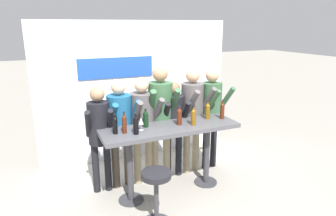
{
  "coord_description": "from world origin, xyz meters",
  "views": [
    {
      "loc": [
        -1.67,
        -3.7,
        2.45
      ],
      "look_at": [
        0.0,
        0.09,
        1.29
      ],
      "focal_mm": 32.0,
      "sensor_mm": 36.0,
      "label": 1
    }
  ],
  "objects_px": {
    "person_far_right": "(212,107)",
    "wine_bottle_5": "(208,111)",
    "person_center_right": "(174,119)",
    "wine_bottle_2": "(115,125)",
    "wine_bottle_3": "(222,110)",
    "wine_bottle_1": "(146,118)",
    "person_center_left": "(143,120)",
    "wine_bottle_6": "(136,124)",
    "wine_bottle_0": "(124,123)",
    "wine_bottle_7": "(193,116)",
    "tasting_table": "(171,138)",
    "bar_stool": "(156,190)",
    "person_left": "(120,122)",
    "wine_glass_0": "(141,121)",
    "person_far_left": "(99,128)",
    "person_right": "(192,109)",
    "wine_bottle_4": "(179,116)",
    "person_center": "(161,110)"
  },
  "relations": [
    {
      "from": "person_far_left",
      "to": "person_center_left",
      "type": "bearing_deg",
      "value": 9.12
    },
    {
      "from": "wine_bottle_0",
      "to": "wine_bottle_5",
      "type": "bearing_deg",
      "value": 4.0
    },
    {
      "from": "person_center_left",
      "to": "person_far_right",
      "type": "xyz_separation_m",
      "value": [
        1.23,
        0.01,
        0.06
      ]
    },
    {
      "from": "person_center_left",
      "to": "wine_bottle_1",
      "type": "height_order",
      "value": "person_center_left"
    },
    {
      "from": "tasting_table",
      "to": "person_center_right",
      "type": "distance_m",
      "value": 0.52
    },
    {
      "from": "person_right",
      "to": "person_left",
      "type": "bearing_deg",
      "value": 168.61
    },
    {
      "from": "person_center_right",
      "to": "wine_bottle_3",
      "type": "relative_size",
      "value": 5.34
    },
    {
      "from": "person_center_right",
      "to": "wine_bottle_0",
      "type": "height_order",
      "value": "person_center_right"
    },
    {
      "from": "wine_bottle_4",
      "to": "wine_bottle_2",
      "type": "bearing_deg",
      "value": 179.45
    },
    {
      "from": "wine_bottle_3",
      "to": "person_far_right",
      "type": "bearing_deg",
      "value": 79.64
    },
    {
      "from": "person_right",
      "to": "person_far_right",
      "type": "distance_m",
      "value": 0.36
    },
    {
      "from": "person_far_right",
      "to": "wine_bottle_1",
      "type": "bearing_deg",
      "value": -177.37
    },
    {
      "from": "person_center_left",
      "to": "person_center_right",
      "type": "relative_size",
      "value": 1.06
    },
    {
      "from": "wine_bottle_3",
      "to": "wine_bottle_7",
      "type": "distance_m",
      "value": 0.56
    },
    {
      "from": "wine_bottle_2",
      "to": "wine_bottle_5",
      "type": "distance_m",
      "value": 1.47
    },
    {
      "from": "wine_bottle_7",
      "to": "wine_bottle_2",
      "type": "bearing_deg",
      "value": 174.95
    },
    {
      "from": "person_center",
      "to": "wine_bottle_7",
      "type": "relative_size",
      "value": 6.67
    },
    {
      "from": "wine_bottle_1",
      "to": "wine_bottle_2",
      "type": "distance_m",
      "value": 0.48
    },
    {
      "from": "person_far_right",
      "to": "wine_bottle_5",
      "type": "relative_size",
      "value": 6.17
    },
    {
      "from": "bar_stool",
      "to": "wine_bottle_3",
      "type": "distance_m",
      "value": 1.67
    },
    {
      "from": "person_center_left",
      "to": "person_center_right",
      "type": "distance_m",
      "value": 0.53
    },
    {
      "from": "tasting_table",
      "to": "wine_bottle_4",
      "type": "xyz_separation_m",
      "value": [
        0.15,
        0.02,
        0.31
      ]
    },
    {
      "from": "wine_bottle_1",
      "to": "person_center_left",
      "type": "bearing_deg",
      "value": 79.6
    },
    {
      "from": "person_far_left",
      "to": "wine_bottle_5",
      "type": "relative_size",
      "value": 5.65
    },
    {
      "from": "person_far_right",
      "to": "wine_bottle_0",
      "type": "bearing_deg",
      "value": -176.27
    },
    {
      "from": "person_center_right",
      "to": "person_far_right",
      "type": "distance_m",
      "value": 0.72
    },
    {
      "from": "wine_glass_0",
      "to": "person_far_left",
      "type": "bearing_deg",
      "value": 140.74
    },
    {
      "from": "wine_bottle_3",
      "to": "wine_bottle_1",
      "type": "bearing_deg",
      "value": 174.86
    },
    {
      "from": "wine_bottle_1",
      "to": "wine_bottle_4",
      "type": "distance_m",
      "value": 0.49
    },
    {
      "from": "wine_bottle_7",
      "to": "person_right",
      "type": "bearing_deg",
      "value": 62.92
    },
    {
      "from": "person_far_right",
      "to": "wine_bottle_6",
      "type": "xyz_separation_m",
      "value": [
        -1.51,
        -0.55,
        0.07
      ]
    },
    {
      "from": "bar_stool",
      "to": "person_far_left",
      "type": "relative_size",
      "value": 0.45
    },
    {
      "from": "person_center_left",
      "to": "wine_bottle_7",
      "type": "xyz_separation_m",
      "value": [
        0.6,
        -0.51,
        0.12
      ]
    },
    {
      "from": "wine_bottle_0",
      "to": "wine_bottle_7",
      "type": "relative_size",
      "value": 1.08
    },
    {
      "from": "person_left",
      "to": "wine_bottle_6",
      "type": "height_order",
      "value": "person_left"
    },
    {
      "from": "wine_bottle_2",
      "to": "wine_bottle_6",
      "type": "relative_size",
      "value": 0.95
    },
    {
      "from": "wine_bottle_1",
      "to": "wine_bottle_2",
      "type": "height_order",
      "value": "wine_bottle_2"
    },
    {
      "from": "wine_bottle_6",
      "to": "wine_bottle_0",
      "type": "bearing_deg",
      "value": 141.92
    },
    {
      "from": "person_center",
      "to": "wine_bottle_4",
      "type": "xyz_separation_m",
      "value": [
        0.11,
        -0.45,
        0.02
      ]
    },
    {
      "from": "wine_bottle_4",
      "to": "person_left",
      "type": "bearing_deg",
      "value": 149.95
    },
    {
      "from": "wine_bottle_0",
      "to": "wine_bottle_4",
      "type": "bearing_deg",
      "value": 1.09
    },
    {
      "from": "tasting_table",
      "to": "bar_stool",
      "type": "bearing_deg",
      "value": -126.72
    },
    {
      "from": "wine_bottle_3",
      "to": "person_left",
      "type": "bearing_deg",
      "value": 163.45
    },
    {
      "from": "wine_bottle_3",
      "to": "person_center_left",
      "type": "bearing_deg",
      "value": 159.85
    },
    {
      "from": "wine_bottle_0",
      "to": "wine_bottle_5",
      "type": "height_order",
      "value": "wine_bottle_0"
    },
    {
      "from": "person_left",
      "to": "person_center",
      "type": "bearing_deg",
      "value": -6.52
    },
    {
      "from": "wine_bottle_2",
      "to": "wine_bottle_3",
      "type": "relative_size",
      "value": 0.94
    },
    {
      "from": "bar_stool",
      "to": "person_far_left",
      "type": "distance_m",
      "value": 1.28
    },
    {
      "from": "person_far_right",
      "to": "wine_bottle_4",
      "type": "height_order",
      "value": "person_far_right"
    },
    {
      "from": "person_left",
      "to": "person_right",
      "type": "relative_size",
      "value": 0.95
    }
  ]
}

